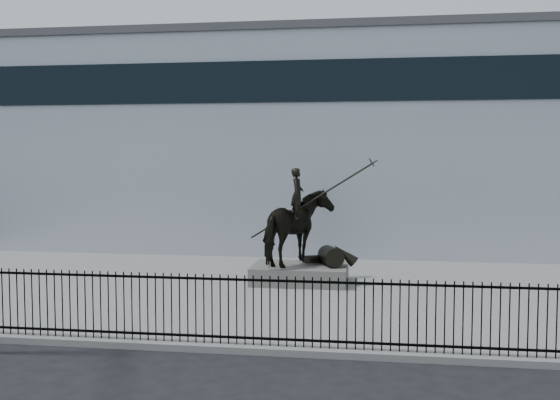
# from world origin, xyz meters

# --- Properties ---
(ground) EXTENTS (120.00, 120.00, 0.00)m
(ground) POSITION_xyz_m (0.00, 0.00, 0.00)
(ground) COLOR black
(ground) RESTS_ON ground
(plaza) EXTENTS (30.00, 12.00, 0.15)m
(plaza) POSITION_xyz_m (0.00, 7.00, 0.07)
(plaza) COLOR gray
(plaza) RESTS_ON ground
(building) EXTENTS (44.00, 14.00, 9.00)m
(building) POSITION_xyz_m (0.00, 20.00, 4.50)
(building) COLOR #B1B8C1
(building) RESTS_ON ground
(picket_fence) EXTENTS (22.10, 0.10, 1.50)m
(picket_fence) POSITION_xyz_m (0.00, 1.25, 0.90)
(picket_fence) COLOR black
(picket_fence) RESTS_ON plaza
(statue_plinth) EXTENTS (2.97, 2.04, 0.56)m
(statue_plinth) POSITION_xyz_m (-0.59, 8.16, 0.43)
(statue_plinth) COLOR #5A5852
(statue_plinth) RESTS_ON plaza
(equestrian_statue) EXTENTS (3.81, 2.35, 3.23)m
(equestrian_statue) POSITION_xyz_m (-0.53, 8.16, 1.87)
(equestrian_statue) COLOR black
(equestrian_statue) RESTS_ON statue_plinth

